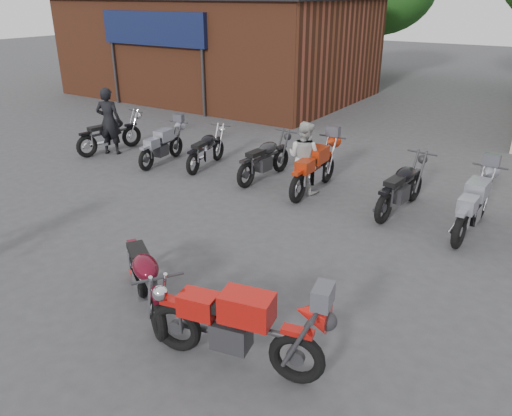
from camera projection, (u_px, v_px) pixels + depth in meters
The scene contains 15 objects.
ground at pixel (141, 296), 7.52m from camera, with size 90.00×90.00×0.00m, color #38383B.
brick_building at pixel (220, 47), 22.01m from camera, with size 12.00×8.00×4.00m, color brown.
tree_1 at pixel (376, 4), 25.46m from camera, with size 5.92×5.92×7.40m, color #134914, non-canonical shape.
vintage_motorcycle at pixel (145, 275), 6.96m from camera, with size 2.01×0.66×1.17m, color #500A18, non-canonical shape.
sportbike at pixel (237, 323), 5.86m from camera, with size 2.17×0.72×1.26m, color red, non-canonical shape.
helmet at pixel (138, 269), 8.00m from camera, with size 0.28×0.28×0.26m, color red.
person_dark at pixel (109, 121), 13.85m from camera, with size 0.68×0.44×1.86m, color black.
person_light at pixel (304, 157), 11.19m from camera, with size 0.79×0.62×1.63m, color #B5B6B1.
row_bike_0 at pixel (110, 132), 14.17m from camera, with size 2.00×0.66×1.16m, color black, non-canonical shape.
row_bike_1 at pixel (162, 144), 13.21m from camera, with size 1.83×0.60×1.06m, color gray, non-canonical shape.
row_bike_2 at pixel (206, 147), 12.91m from camera, with size 1.81×0.60×1.05m, color black, non-canonical shape.
row_bike_3 at pixel (265, 156), 12.04m from camera, with size 1.98×0.65×1.15m, color black, non-canonical shape.
row_bike_4 at pixel (314, 166), 11.26m from camera, with size 2.10×0.69×1.22m, color #AE2D0E, non-canonical shape.
row_bike_5 at pixel (402, 184), 10.22m from camera, with size 2.05×0.68×1.19m, color black, non-canonical shape.
row_bike_6 at pixel (474, 203), 9.30m from camera, with size 2.08×0.69×1.21m, color gray, non-canonical shape.
Camera 1 is at (4.95, -4.37, 4.20)m, focal length 35.00 mm.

